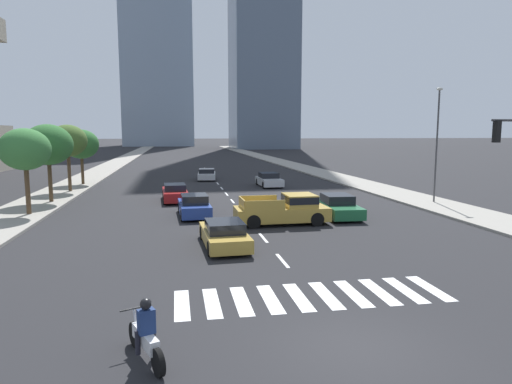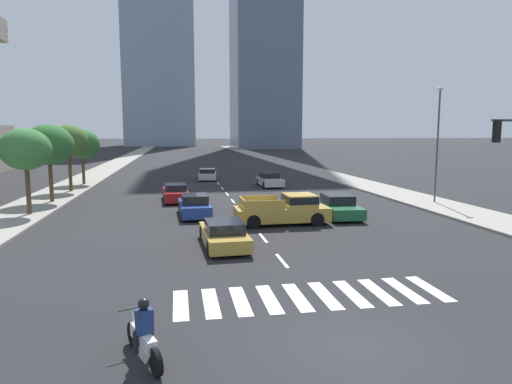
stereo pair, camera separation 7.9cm
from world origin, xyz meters
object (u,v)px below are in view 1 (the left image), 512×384
Objects in this scene: motorcycle_lead at (146,336)px; sedan_green_4 at (338,206)px; sedan_red_1 at (175,193)px; sedan_gold_5 at (224,234)px; street_lamp_east at (437,137)px; street_tree_third at (68,141)px; sedan_silver_3 at (269,180)px; street_tree_nearest at (25,150)px; pickup_truck at (286,210)px; sedan_silver_2 at (207,175)px; sedan_blue_0 at (194,206)px; street_tree_second at (48,145)px; street_tree_fourth at (81,144)px.

motorcycle_lead is 19.09m from sedan_green_4.
sedan_red_1 is 1.04× the size of sedan_gold_5.
street_lamp_east reaches higher than sedan_green_4.
motorcycle_lead is at bearing -74.88° from street_tree_third.
sedan_red_1 and sedan_silver_3 have the same top height.
sedan_red_1 is 12.74m from sedan_green_4.
sedan_green_4 is 9.80m from sedan_gold_5.
sedan_red_1 is 14.33m from sedan_gold_5.
motorcycle_lead is 31.70m from street_tree_third.
street_tree_nearest is at bearing -97.06° from sedan_green_4.
pickup_truck reaches higher than sedan_silver_2.
sedan_silver_3 is at bearing -51.34° from sedan_red_1.
sedan_silver_3 reaches higher than sedan_gold_5.
sedan_blue_0 is 16.71m from street_tree_third.
sedan_silver_3 is at bearing -30.82° from sedan_blue_0.
street_tree_second is (-18.70, 8.45, 3.63)m from sedan_green_4.
sedan_red_1 is 11.84m from sedan_silver_3.
street_tree_nearest is (-15.00, 5.05, 3.27)m from pickup_truck.
street_lamp_east is 1.44× the size of street_tree_third.
pickup_truck is at bearing -44.46° from sedan_gold_5.
motorcycle_lead is 27.51m from street_lamp_east.
street_tree_nearest is 0.94× the size of street_tree_second.
sedan_red_1 is at bearing -50.06° from sedan_silver_3.
street_lamp_east is at bearing -31.11° from street_tree_fourth.
sedan_blue_0 is at bearing -10.10° from street_tree_nearest.
sedan_blue_0 is at bearing -52.05° from street_tree_third.
street_tree_fourth is (-0.00, 11.43, -0.24)m from street_tree_second.
sedan_blue_0 is 8.84m from sedan_green_4.
street_tree_second is at bearing -90.00° from street_tree_third.
sedan_silver_3 is 15.92m from sedan_green_4.
sedan_blue_0 is at bearing -97.23° from sedan_green_4.
pickup_truck reaches higher than sedan_blue_0.
pickup_truck is 1.22× the size of sedan_silver_3.
sedan_green_4 is 23.93m from street_tree_third.
sedan_green_4 reaches higher than sedan_red_1.
sedan_silver_2 is 8.95m from sedan_silver_3.
street_tree_fourth reaches higher than sedan_gold_5.
street_lamp_east is 31.88m from street_tree_fourth.
sedan_gold_5 is at bearing -177.60° from sedan_silver_2.
sedan_blue_0 is at bearing -34.38° from street_tree_second.
street_tree_third is at bearing -90.00° from street_tree_fourth.
sedan_blue_0 is 7.77m from sedan_gold_5.
sedan_silver_3 is at bearing -173.28° from sedan_green_4.
street_tree_second reaches higher than sedan_silver_2.
sedan_red_1 is at bearing -126.08° from sedan_green_4.
street_tree_nearest is (-10.01, 1.78, 3.46)m from sedan_blue_0.
sedan_silver_3 is at bearing 22.79° from street_tree_second.
street_tree_second is (-15.00, 10.12, 3.43)m from pickup_truck.
motorcycle_lead is 0.47× the size of sedan_blue_0.
street_tree_fourth is (-10.01, 18.28, 3.38)m from sedan_blue_0.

